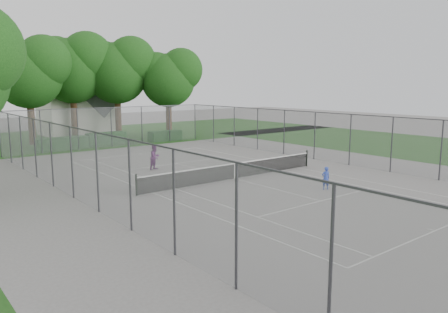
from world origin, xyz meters
TOP-DOWN VIEW (x-y plane):
  - ground at (0.00, 0.00)m, footprint 120.00×120.00m
  - grass_far at (0.00, 26.00)m, footprint 60.00×20.00m
  - grass_right at (22.00, 0.00)m, footprint 16.00×40.00m
  - court_markings at (0.00, 0.00)m, footprint 11.03×23.83m
  - tennis_net at (0.00, 0.00)m, footprint 12.87×0.10m
  - perimeter_fence at (0.00, 0.00)m, footprint 18.08×34.08m
  - tree_far_left at (-4.98, 22.98)m, footprint 6.90×6.30m
  - tree_far_midleft at (-0.26, 25.05)m, footprint 7.47×6.82m
  - tree_far_midright at (3.84, 23.49)m, footprint 7.25×6.62m
  - tree_far_right at (8.41, 20.85)m, footprint 6.46×5.90m
  - hedge_left at (-4.03, 18.11)m, footprint 4.20×1.26m
  - hedge_mid at (0.29, 18.85)m, footprint 3.60×1.03m
  - hedge_right at (5.99, 17.85)m, footprint 3.27×1.20m
  - house at (1.37, 28.76)m, footprint 7.43×5.76m
  - girl_player at (2.07, -5.03)m, footprint 0.52×0.44m
  - woman_player at (-2.26, 5.37)m, footprint 0.99×0.89m

SIDE VIEW (x-z plane):
  - ground at x=0.00m, z-range 0.00..0.00m
  - grass_far at x=0.00m, z-range 0.00..0.00m
  - grass_right at x=22.00m, z-range 0.00..0.00m
  - court_markings at x=0.00m, z-range 0.00..0.01m
  - hedge_right at x=5.99m, z-range 0.00..0.98m
  - tennis_net at x=0.00m, z-range -0.04..1.06m
  - hedge_left at x=-4.03m, z-range 0.00..1.05m
  - hedge_mid at x=0.29m, z-range 0.00..1.13m
  - girl_player at x=2.07m, z-range 0.00..1.22m
  - woman_player at x=-2.26m, z-range 0.00..1.65m
  - perimeter_fence at x=0.00m, z-range 0.05..3.57m
  - house at x=1.37m, z-range -0.90..8.35m
  - tree_far_right at x=8.41m, z-range 1.73..11.02m
  - tree_far_left at x=-4.98m, z-range 1.85..11.77m
  - tree_far_midright at x=3.84m, z-range 1.95..12.37m
  - tree_far_midleft at x=-0.26m, z-range 2.01..12.75m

